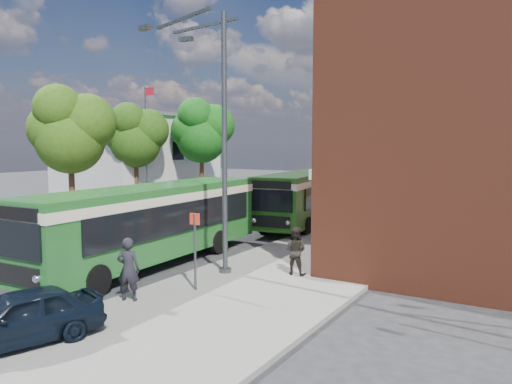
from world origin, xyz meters
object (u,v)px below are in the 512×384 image
Objects in this scene: street_lamp at (216,139)px; bus_front at (150,218)px; bus_rear at (311,192)px; parked_car at (18,317)px.

bus_front is at bearing -178.04° from street_lamp.
bus_front is 0.92× the size of bus_rear.
bus_rear is (-2.07, 12.38, -2.96)m from street_lamp.
street_lamp reaches higher than parked_car.
street_lamp is 8.56m from parked_car.
bus_front is (-3.00, -0.10, -2.96)m from street_lamp.
bus_rear is 3.44× the size of parked_car.
bus_front is at bearing 130.41° from parked_car.
bus_rear is 20.07m from parked_car.
street_lamp reaches higher than bus_front.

